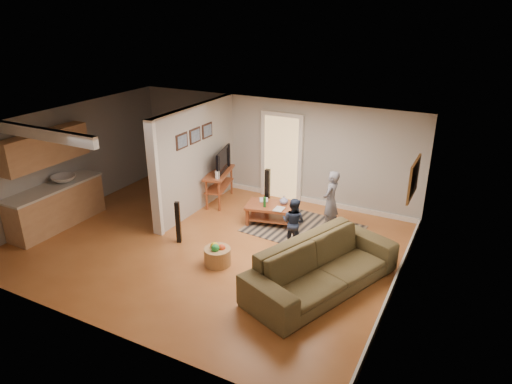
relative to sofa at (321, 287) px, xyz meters
The scene contains 11 objects.
ground 2.63m from the sofa, behind, with size 7.50×7.50×0.00m, color #9C5327.
room_shell 4.03m from the sofa, 167.11° to the left, with size 7.54×6.02×2.52m.
area_rug 2.25m from the sofa, 119.59° to the left, with size 2.36×1.72×0.01m, color black.
sofa is the anchor object (origin of this frame).
coffee_table 2.67m from the sofa, 133.94° to the left, with size 1.26×0.91×0.68m.
tv_console 4.34m from the sofa, 145.71° to the left, with size 0.77×1.34×1.08m.
speaker_left 3.23m from the sofa, behind, with size 0.09×0.09×0.90m, color black.
speaker_right 3.27m from the sofa, 133.05° to the left, with size 0.11×0.11×1.09m, color black.
toy_basket 2.03m from the sofa, behind, with size 0.51×0.51×0.45m.
child 2.27m from the sofa, 105.57° to the left, with size 0.50×0.33×1.36m, color slate.
toddler 1.58m from the sofa, 131.36° to the left, with size 0.50×0.39×1.03m, color #212C46.
Camera 1 is at (4.68, -6.92, 4.59)m, focal length 32.00 mm.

